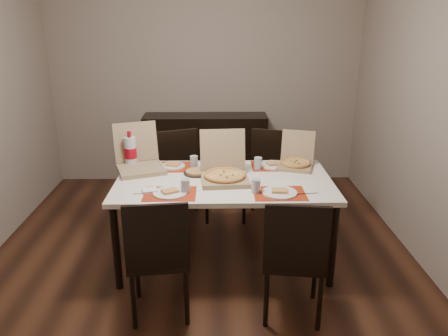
{
  "coord_description": "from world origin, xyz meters",
  "views": [
    {
      "loc": [
        0.13,
        -3.44,
        2.05
      ],
      "look_at": [
        0.2,
        -0.02,
        0.85
      ],
      "focal_mm": 35.0,
      "sensor_mm": 36.0,
      "label": 1
    }
  ],
  "objects": [
    {
      "name": "setting_near_left",
      "position": [
        -0.21,
        -0.32,
        0.77
      ],
      "size": [
        0.49,
        0.3,
        0.11
      ],
      "color": "#AA260B",
      "rests_on": "dining_table"
    },
    {
      "name": "chair_near_right",
      "position": [
        0.66,
        -0.85,
        0.51
      ],
      "size": [
        0.47,
        0.47,
        0.93
      ],
      "color": "black",
      "rests_on": "ground"
    },
    {
      "name": "pizza_box_right",
      "position": [
        0.85,
        0.3,
        0.8
      ],
      "size": [
        0.39,
        0.41,
        0.3
      ],
      "color": "#927754",
      "rests_on": "dining_table"
    },
    {
      "name": "pizza_box_left",
      "position": [
        -0.55,
        0.25,
        0.81
      ],
      "size": [
        0.51,
        0.54,
        0.39
      ],
      "color": "#927754",
      "rests_on": "dining_table"
    },
    {
      "name": "dining_table",
      "position": [
        0.2,
        -0.02,
        0.68
      ],
      "size": [
        1.8,
        1.0,
        0.75
      ],
      "color": "#F4E7CD",
      "rests_on": "ground"
    },
    {
      "name": "dip_bowl",
      "position": [
        0.23,
        0.18,
        0.76
      ],
      "size": [
        0.11,
        0.11,
        0.03
      ],
      "primitive_type": "imported",
      "rotation": [
        0.0,
        0.0,
        -0.0
      ],
      "color": "white",
      "rests_on": "dining_table"
    },
    {
      "name": "faina_plate",
      "position": [
        -0.04,
        0.12,
        0.76
      ],
      "size": [
        0.23,
        0.23,
        0.03
      ],
      "color": "black",
      "rests_on": "dining_table"
    },
    {
      "name": "pizza_box_center",
      "position": [
        0.2,
        -0.03,
        0.81
      ],
      "size": [
        0.41,
        0.45,
        0.39
      ],
      "color": "#927754",
      "rests_on": "dining_table"
    },
    {
      "name": "sideboard",
      "position": [
        0.0,
        1.78,
        0.45
      ],
      "size": [
        1.5,
        0.4,
        0.9
      ],
      "primitive_type": "cube",
      "color": "black",
      "rests_on": "ground"
    },
    {
      "name": "ground",
      "position": [
        0.0,
        0.0,
        -0.01
      ],
      "size": [
        3.8,
        4.0,
        0.02
      ],
      "primitive_type": "cube",
      "color": "#412214",
      "rests_on": "ground"
    },
    {
      "name": "setting_far_left",
      "position": [
        -0.23,
        0.3,
        0.77
      ],
      "size": [
        0.48,
        0.3,
        0.11
      ],
      "color": "#AA260B",
      "rests_on": "dining_table"
    },
    {
      "name": "room_walls",
      "position": [
        0.0,
        0.43,
        1.73
      ],
      "size": [
        3.84,
        4.02,
        2.62
      ],
      "color": "gray",
      "rests_on": "ground"
    },
    {
      "name": "soda_bottle",
      "position": [
        -0.64,
        0.32,
        0.89
      ],
      "size": [
        0.11,
        0.11,
        0.33
      ],
      "color": "silver",
      "rests_on": "dining_table"
    },
    {
      "name": "chair_near_left",
      "position": [
        -0.27,
        -0.81,
        0.51
      ],
      "size": [
        0.46,
        0.46,
        0.93
      ],
      "color": "black",
      "rests_on": "ground"
    },
    {
      "name": "chair_far_right",
      "position": [
        0.67,
        0.83,
        0.51
      ],
      "size": [
        0.53,
        0.53,
        0.93
      ],
      "color": "black",
      "rests_on": "ground"
    },
    {
      "name": "setting_near_right",
      "position": [
        0.57,
        -0.33,
        0.77
      ],
      "size": [
        0.52,
        0.3,
        0.11
      ],
      "color": "#AA260B",
      "rests_on": "dining_table"
    },
    {
      "name": "setting_far_right",
      "position": [
        0.62,
        0.29,
        0.77
      ],
      "size": [
        0.46,
        0.3,
        0.11
      ],
      "color": "#AA260B",
      "rests_on": "dining_table"
    },
    {
      "name": "chair_far_left",
      "position": [
        -0.23,
        0.84,
        0.51
      ],
      "size": [
        0.54,
        0.54,
        0.93
      ],
      "color": "black",
      "rests_on": "ground"
    },
    {
      "name": "napkin_loose",
      "position": [
        0.22,
        -0.14,
        0.76
      ],
      "size": [
        0.16,
        0.16,
        0.02
      ],
      "primitive_type": "cube",
      "rotation": [
        0.0,
        0.0,
        0.9
      ],
      "color": "white",
      "rests_on": "dining_table"
    }
  ]
}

